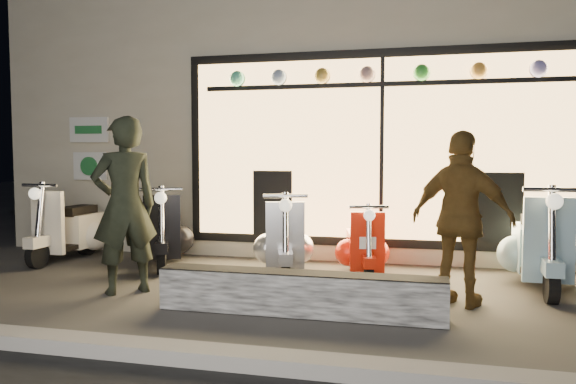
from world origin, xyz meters
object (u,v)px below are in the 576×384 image
object	(u,v)px
man	(125,205)
graffiti_barrier	(299,293)
scooter_red	(363,247)
scooter_silver	(284,242)
woman	(462,219)

from	to	relation	value
man	graffiti_barrier	bearing A→B (deg)	126.16
scooter_red	scooter_silver	bearing A→B (deg)	176.40
scooter_red	woman	xyz separation A→B (m)	(1.07, -1.17, 0.51)
scooter_red	man	distance (m)	2.86
graffiti_barrier	scooter_red	world-z (taller)	scooter_red
scooter_red	woman	bearing A→B (deg)	-59.08
woman	man	bearing A→B (deg)	27.95
graffiti_barrier	woman	xyz separation A→B (m)	(1.47, 0.67, 0.66)
scooter_red	woman	size ratio (longest dim) A/B	0.72
scooter_red	woman	distance (m)	1.67
scooter_red	man	bearing A→B (deg)	-159.74
graffiti_barrier	scooter_red	bearing A→B (deg)	78.01
graffiti_barrier	scooter_red	size ratio (longest dim) A/B	2.16
scooter_red	graffiti_barrier	bearing A→B (deg)	-113.64
woman	graffiti_barrier	bearing A→B (deg)	47.52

